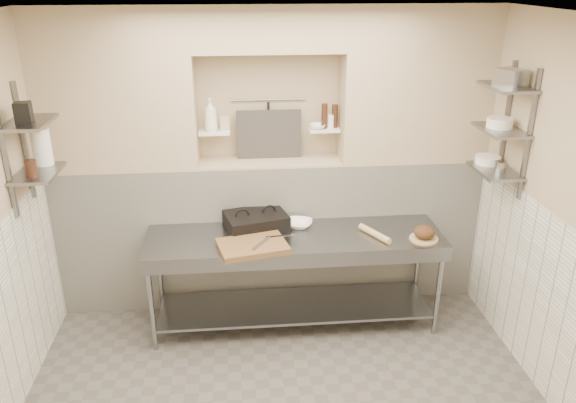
{
  "coord_description": "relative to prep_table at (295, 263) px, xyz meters",
  "views": [
    {
      "loc": [
        -0.3,
        -3.2,
        3.04
      ],
      "look_at": [
        0.09,
        0.9,
        1.35
      ],
      "focal_mm": 35.0,
      "sensor_mm": 36.0,
      "label": 1
    }
  ],
  "objects": [
    {
      "name": "ceiling",
      "position": [
        -0.18,
        -1.18,
        2.21
      ],
      "size": [
        4.0,
        3.9,
        0.1
      ],
      "primitive_type": "cube",
      "color": "silver",
      "rests_on": "ground"
    },
    {
      "name": "wall_back",
      "position": [
        -0.18,
        0.82,
        0.76
      ],
      "size": [
        4.0,
        0.1,
        2.8
      ],
      "primitive_type": "cube",
      "color": "tan",
      "rests_on": "ground"
    },
    {
      "name": "backwall_lower",
      "position": [
        -0.18,
        0.57,
        0.06
      ],
      "size": [
        4.0,
        0.4,
        1.4
      ],
      "primitive_type": "cube",
      "color": "white",
      "rests_on": "floor"
    },
    {
      "name": "alcove_sill",
      "position": [
        -0.18,
        0.57,
        0.77
      ],
      "size": [
        1.3,
        0.4,
        0.02
      ],
      "primitive_type": "cube",
      "color": "tan",
      "rests_on": "backwall_lower"
    },
    {
      "name": "backwall_pillar_left",
      "position": [
        -1.5,
        0.57,
        1.46
      ],
      "size": [
        1.35,
        0.4,
        1.4
      ],
      "primitive_type": "cube",
      "color": "tan",
      "rests_on": "backwall_lower"
    },
    {
      "name": "backwall_pillar_right",
      "position": [
        1.15,
        0.57,
        1.46
      ],
      "size": [
        1.35,
        0.4,
        1.4
      ],
      "primitive_type": "cube",
      "color": "tan",
      "rests_on": "backwall_lower"
    },
    {
      "name": "backwall_header",
      "position": [
        -0.18,
        0.57,
        1.96
      ],
      "size": [
        1.3,
        0.4,
        0.4
      ],
      "primitive_type": "cube",
      "color": "tan",
      "rests_on": "backwall_lower"
    },
    {
      "name": "wainscot_right",
      "position": [
        1.81,
        -1.18,
        0.06
      ],
      "size": [
        0.02,
        3.9,
        1.4
      ],
      "primitive_type": "cube",
      "color": "white",
      "rests_on": "floor"
    },
    {
      "name": "alcove_shelf_left",
      "position": [
        -0.68,
        0.57,
        1.06
      ],
      "size": [
        0.28,
        0.16,
        0.02
      ],
      "primitive_type": "cube",
      "color": "white",
      "rests_on": "backwall_lower"
    },
    {
      "name": "alcove_shelf_right",
      "position": [
        0.32,
        0.57,
        1.06
      ],
      "size": [
        0.28,
        0.16,
        0.02
      ],
      "primitive_type": "cube",
      "color": "white",
      "rests_on": "backwall_lower"
    },
    {
      "name": "utensil_rail",
      "position": [
        -0.18,
        0.74,
        1.31
      ],
      "size": [
        0.7,
        0.02,
        0.02
      ],
      "primitive_type": "cylinder",
      "rotation": [
        0.0,
        1.57,
        0.0
      ],
      "color": "gray",
      "rests_on": "wall_back"
    },
    {
      "name": "hanging_steel",
      "position": [
        -0.18,
        0.72,
        1.14
      ],
      "size": [
        0.02,
        0.02,
        0.3
      ],
      "primitive_type": "cylinder",
      "color": "black",
      "rests_on": "utensil_rail"
    },
    {
      "name": "splash_panel",
      "position": [
        -0.18,
        0.67,
        1.0
      ],
      "size": [
        0.6,
        0.08,
        0.45
      ],
      "primitive_type": "cube",
      "rotation": [
        -0.14,
        0.0,
        0.0
      ],
      "color": "#383330",
      "rests_on": "alcove_sill"
    },
    {
      "name": "shelf_rail_left_a",
      "position": [
        -2.15,
        0.07,
        1.16
      ],
      "size": [
        0.03,
        0.03,
        0.95
      ],
      "primitive_type": "cube",
      "color": "slate",
      "rests_on": "wall_left"
    },
    {
      "name": "shelf_rail_left_b",
      "position": [
        -2.15,
        -0.33,
        1.16
      ],
      "size": [
        0.03,
        0.03,
        0.95
      ],
      "primitive_type": "cube",
      "color": "slate",
      "rests_on": "wall_left"
    },
    {
      "name": "wall_shelf_left_lower",
      "position": [
        -2.02,
        -0.13,
        0.96
      ],
      "size": [
        0.3,
        0.5,
        0.02
      ],
      "primitive_type": "cube",
      "color": "slate",
      "rests_on": "wall_left"
    },
    {
      "name": "wall_shelf_left_upper",
      "position": [
        -2.02,
        -0.13,
        1.36
      ],
      "size": [
        0.3,
        0.5,
        0.03
      ],
      "primitive_type": "cube",
      "color": "slate",
      "rests_on": "wall_left"
    },
    {
      "name": "shelf_rail_right_a",
      "position": [
        1.8,
        0.07,
        1.21
      ],
      "size": [
        0.03,
        0.03,
        1.05
      ],
      "primitive_type": "cube",
      "color": "slate",
      "rests_on": "wall_right"
    },
    {
      "name": "shelf_rail_right_b",
      "position": [
        1.8,
        -0.33,
        1.21
      ],
      "size": [
        0.03,
        0.03,
        1.05
      ],
      "primitive_type": "cube",
      "color": "slate",
      "rests_on": "wall_right"
    },
    {
      "name": "wall_shelf_right_lower",
      "position": [
        1.66,
        -0.13,
        0.86
      ],
      "size": [
        0.3,
        0.5,
        0.02
      ],
      "primitive_type": "cube",
      "color": "slate",
      "rests_on": "wall_right"
    },
    {
      "name": "wall_shelf_right_mid",
      "position": [
        1.66,
        -0.13,
        1.21
      ],
      "size": [
        0.3,
        0.5,
        0.02
      ],
      "primitive_type": "cube",
      "color": "slate",
      "rests_on": "wall_right"
    },
    {
      "name": "wall_shelf_right_upper",
      "position": [
        1.66,
        -0.13,
        1.56
      ],
      "size": [
        0.3,
        0.5,
        0.03
      ],
      "primitive_type": "cube",
      "color": "slate",
      "rests_on": "wall_right"
    },
    {
      "name": "prep_table",
      "position": [
        0.0,
        0.0,
        0.0
      ],
      "size": [
        2.6,
        0.7,
        0.9
      ],
      "color": "gray",
      "rests_on": "floor"
    },
    {
      "name": "panini_press",
      "position": [
        -0.33,
        0.2,
        0.33
      ],
      "size": [
        0.61,
        0.5,
        0.14
      ],
      "rotation": [
        0.0,
        0.0,
        0.25
      ],
      "color": "black",
      "rests_on": "prep_table"
    },
    {
      "name": "cutting_board",
      "position": [
        -0.38,
        -0.2,
        0.28
      ],
      "size": [
        0.63,
        0.5,
        0.05
      ],
      "primitive_type": "cube",
      "rotation": [
        0.0,
        0.0,
        0.22
      ],
      "color": "brown",
      "rests_on": "prep_table"
    },
    {
      "name": "knife_blade",
      "position": [
        -0.12,
        -0.08,
        0.31
      ],
      "size": [
        0.28,
        0.07,
        0.01
      ],
      "primitive_type": "cube",
      "rotation": [
        0.0,
        0.0,
        0.13
      ],
      "color": "gray",
      "rests_on": "cutting_board"
    },
    {
      "name": "tongs",
      "position": [
        -0.3,
        -0.21,
        0.32
      ],
      "size": [
        0.17,
        0.24,
        0.02
      ],
      "primitive_type": "cylinder",
      "rotation": [
        1.57,
        0.0,
        -0.59
      ],
      "color": "gray",
      "rests_on": "cutting_board"
    },
    {
      "name": "mixing_bowl",
      "position": [
        0.06,
        0.19,
        0.29
      ],
      "size": [
        0.3,
        0.3,
        0.06
      ],
      "primitive_type": "imported",
      "rotation": [
        0.0,
        0.0,
        -0.32
      ],
      "color": "white",
      "rests_on": "prep_table"
    },
    {
      "name": "rolling_pin",
      "position": [
        0.69,
        -0.07,
        0.29
      ],
      "size": [
        0.23,
        0.36,
        0.06
      ],
      "primitive_type": "cylinder",
      "rotation": [
        1.57,
        0.0,
        0.49
      ],
      "color": "#D8B274",
      "rests_on": "prep_table"
    },
    {
      "name": "bread_board",
      "position": [
        1.1,
        -0.16,
        0.26
      ],
      "size": [
        0.25,
        0.25,
        0.01
      ],
      "primitive_type": "cylinder",
      "color": "#D8B274",
      "rests_on": "prep_table"
    },
    {
      "name": "bread_loaf",
      "position": [
        1.1,
        -0.16,
        0.33
      ],
      "size": [
        0.18,
        0.18,
        0.11
      ],
      "primitive_type": "ellipsoid",
      "color": "#4C2D19",
      "rests_on": "bread_board"
    },
    {
      "name": "bottle_soap",
      "position": [
        -0.7,
        0.56,
        1.22
      ],
      "size": [
        0.12,
        0.12,
        0.3
      ],
      "primitive_type": "imported",
      "rotation": [
        0.0,
        0.0,
        -0.05
      ],
      "color": "white",
      "rests_on": "alcove_shelf_left"
    },
    {
      "name": "jar_alcove",
      "position": [
        -0.58,
        0.61,
        1.13
      ],
      "size": [
        0.08,
        0.08,
        0.12
      ],
      "primitive_type": "cube",
      "color": "tan",
      "rests_on": "alcove_shelf_left"
    },
    {
      "name": "bowl_alcove",
      "position": [
        0.26,
        0.55,
        1.09
      ],
      "size": [
        0.17,
        0.17,
        0.05
      ],
      "primitive_type": "imported",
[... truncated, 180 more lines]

